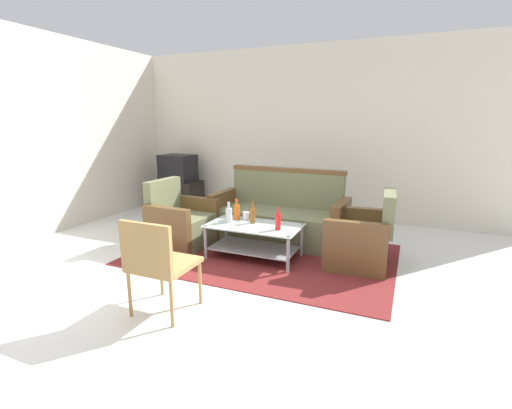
% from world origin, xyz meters
% --- Properties ---
extents(ground_plane, '(14.00, 14.00, 0.00)m').
position_xyz_m(ground_plane, '(0.00, 0.00, 0.00)').
color(ground_plane, white).
extents(wall_back, '(6.52, 0.12, 2.80)m').
position_xyz_m(wall_back, '(0.00, 3.06, 1.40)').
color(wall_back, silver).
rests_on(wall_back, ground).
extents(rug, '(3.07, 2.02, 0.01)m').
position_xyz_m(rug, '(-0.05, 0.91, 0.01)').
color(rug, maroon).
rests_on(rug, ground).
extents(couch, '(1.82, 0.80, 0.96)m').
position_xyz_m(couch, '(-0.07, 1.53, 0.32)').
color(couch, '#6B704C').
rests_on(couch, rug).
extents(armchair_left, '(0.73, 0.79, 0.85)m').
position_xyz_m(armchair_left, '(-1.17, 0.82, 0.29)').
color(armchair_left, '#6B704C').
rests_on(armchair_left, rug).
extents(armchair_right, '(0.74, 0.80, 0.85)m').
position_xyz_m(armchair_right, '(1.07, 1.06, 0.29)').
color(armchair_right, '#6B704C').
rests_on(armchair_right, rug).
extents(coffee_table, '(1.10, 0.60, 0.40)m').
position_xyz_m(coffee_table, '(-0.12, 0.78, 0.27)').
color(coffee_table, silver).
rests_on(coffee_table, rug).
extents(bottle_brown, '(0.06, 0.06, 0.27)m').
position_xyz_m(bottle_brown, '(-0.16, 0.85, 0.51)').
color(bottle_brown, brown).
rests_on(bottle_brown, coffee_table).
extents(bottle_red, '(0.06, 0.06, 0.26)m').
position_xyz_m(bottle_red, '(0.21, 0.71, 0.51)').
color(bottle_red, red).
rests_on(bottle_red, coffee_table).
extents(bottle_orange, '(0.08, 0.08, 0.26)m').
position_xyz_m(bottle_orange, '(-0.42, 0.93, 0.51)').
color(bottle_orange, '#D85919').
rests_on(bottle_orange, coffee_table).
extents(bottle_clear, '(0.08, 0.08, 0.25)m').
position_xyz_m(bottle_clear, '(-0.44, 0.76, 0.50)').
color(bottle_clear, silver).
rests_on(bottle_clear, coffee_table).
extents(cup, '(0.08, 0.08, 0.10)m').
position_xyz_m(cup, '(-0.30, 0.95, 0.46)').
color(cup, silver).
rests_on(cup, coffee_table).
extents(tv_stand, '(0.80, 0.50, 0.52)m').
position_xyz_m(tv_stand, '(-2.41, 2.55, 0.26)').
color(tv_stand, black).
rests_on(tv_stand, ground).
extents(television, '(0.63, 0.48, 0.48)m').
position_xyz_m(television, '(-2.41, 2.55, 0.76)').
color(television, black).
rests_on(television, tv_stand).
extents(wicker_chair, '(0.48, 0.48, 0.84)m').
position_xyz_m(wicker_chair, '(-0.32, -0.74, 0.49)').
color(wicker_chair, '#AD844C').
rests_on(wicker_chair, ground).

